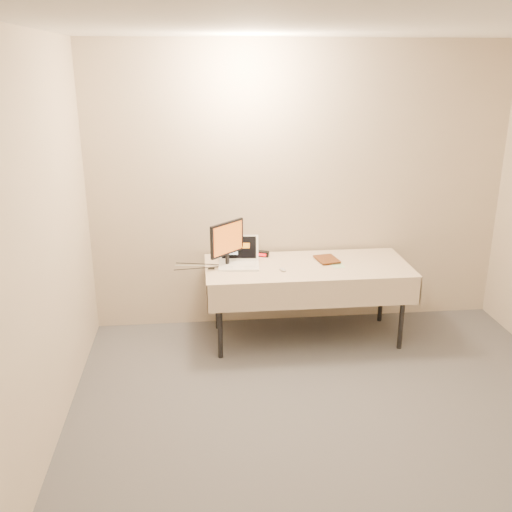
{
  "coord_description": "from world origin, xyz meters",
  "views": [
    {
      "loc": [
        -0.97,
        -2.77,
        2.5
      ],
      "look_at": [
        -0.48,
        1.99,
        0.86
      ],
      "focal_mm": 40.0,
      "sensor_mm": 36.0,
      "label": 1
    }
  ],
  "objects": [
    {
      "name": "table",
      "position": [
        0.0,
        2.05,
        0.68
      ],
      "size": [
        1.86,
        0.81,
        0.74
      ],
      "color": "black",
      "rests_on": "ground"
    },
    {
      "name": "clicker",
      "position": [
        -0.25,
        1.92,
        0.75
      ],
      "size": [
        0.07,
        0.1,
        0.02
      ],
      "primitive_type": "ellipsoid",
      "rotation": [
        0.0,
        0.0,
        0.38
      ],
      "color": "#B3B3B5",
      "rests_on": "table"
    },
    {
      "name": "laptop",
      "position": [
        -0.62,
        2.13,
        0.8
      ],
      "size": [
        0.39,
        0.37,
        0.24
      ],
      "rotation": [
        0.0,
        0.0,
        -0.09
      ],
      "color": "white",
      "rests_on": "table"
    },
    {
      "name": "ground",
      "position": [
        0.0,
        0.0,
        0.0
      ],
      "size": [
        5.0,
        5.0,
        0.0
      ],
      "primitive_type": "plane",
      "color": "#4F4F55",
      "rests_on": "ground"
    },
    {
      "name": "monitor",
      "position": [
        -0.73,
        2.09,
        0.98
      ],
      "size": [
        0.31,
        0.3,
        0.41
      ],
      "rotation": [
        0.0,
        0.0,
        0.76
      ],
      "color": "black",
      "rests_on": "table"
    },
    {
      "name": "paper_form",
      "position": [
        0.26,
        2.07,
        0.74
      ],
      "size": [
        0.13,
        0.29,
        0.0
      ],
      "primitive_type": "cube",
      "rotation": [
        0.0,
        0.0,
        0.06
      ],
      "color": "#ACD4A8",
      "rests_on": "table"
    },
    {
      "name": "usb_dongle",
      "position": [
        -0.88,
        2.02,
        0.74
      ],
      "size": [
        0.06,
        0.02,
        0.01
      ],
      "primitive_type": "cube",
      "rotation": [
        0.0,
        0.0,
        -0.06
      ],
      "color": "black",
      "rests_on": "table"
    },
    {
      "name": "book",
      "position": [
        0.11,
        2.12,
        0.86
      ],
      "size": [
        0.19,
        0.06,
        0.25
      ],
      "primitive_type": "imported",
      "rotation": [
        0.0,
        0.0,
        0.18
      ],
      "color": "#964C1B",
      "rests_on": "table"
    },
    {
      "name": "back_wall",
      "position": [
        0.0,
        2.5,
        1.35
      ],
      "size": [
        4.0,
        0.1,
        2.7
      ],
      "primitive_type": "cube",
      "color": "beige",
      "rests_on": "ground"
    },
    {
      "name": "alarm_clock",
      "position": [
        -0.38,
        2.33,
        0.76
      ],
      "size": [
        0.13,
        0.1,
        0.05
      ],
      "rotation": [
        0.0,
        0.0,
        -0.4
      ],
      "color": "black",
      "rests_on": "table"
    }
  ]
}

